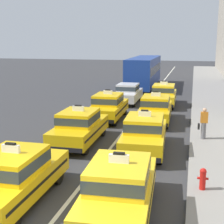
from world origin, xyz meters
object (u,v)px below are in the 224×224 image
Objects in this scene: taxi_right_second at (144,133)px; pedestrian_mid_block at (204,123)px; taxi_right_third at (156,108)px; taxi_left_nearest at (14,175)px; taxi_right_nearest at (119,188)px; sedan_left_fourth at (128,93)px; fire_hydrant at (203,178)px; bus_left_fifth at (144,71)px; taxi_left_third at (108,106)px; taxi_right_fourth at (164,94)px; taxi_left_second at (79,126)px.

taxi_right_second reaches higher than pedestrian_mid_block.
taxi_right_third is (-0.14, 5.62, 0.00)m from taxi_right_second.
taxi_left_nearest is 0.98× the size of taxi_right_nearest.
sedan_left_fourth is 5.90× the size of fire_hydrant.
fire_hydrant is (2.48, -3.77, -0.33)m from taxi_right_second.
bus_left_fifth reaches higher than pedestrian_mid_block.
taxi_left_third reaches higher than fire_hydrant.
taxi_right_second is (3.04, -11.59, 0.03)m from sedan_left_fourth.
taxi_right_fourth is at bearing -73.35° from bus_left_fifth.
bus_left_fifth is (-0.12, 9.67, 0.97)m from sedan_left_fourth.
bus_left_fifth is 15.39× the size of fire_hydrant.
taxi_left_nearest and taxi_right_second have the same top height.
taxi_left_nearest and taxi_right_fourth have the same top height.
taxi_right_fourth is at bearing 90.14° from taxi_right_third.
taxi_left_second is 6.29× the size of fire_hydrant.
sedan_left_fourth is at bearing 89.52° from taxi_left_nearest.
taxi_right_third is 1.00× the size of taxi_right_fourth.
pedestrian_mid_block is (2.78, -9.02, 0.06)m from taxi_right_fourth.
taxi_left_nearest is 1.06× the size of sedan_left_fourth.
taxi_left_third is 6.29× the size of fire_hydrant.
taxi_left_third is at bearing 178.94° from taxi_right_third.
taxi_right_fourth is (3.09, 10.83, 0.00)m from taxi_left_second.
taxi_right_nearest is 2.96× the size of pedestrian_mid_block.
taxi_left_second is at bearing 173.08° from taxi_right_second.
taxi_left_third is at bearing -89.98° from bus_left_fifth.
sedan_left_fourth is 11.98m from taxi_right_second.
sedan_left_fourth is at bearing 88.92° from taxi_left_third.
taxi_right_second is at bearing -88.58° from taxi_right_third.
taxi_right_nearest is 3.14m from fire_hydrant.
pedestrian_mid_block reaches higher than sedan_left_fourth.
taxi_right_third is 5.60m from taxi_right_fourth.
taxi_right_fourth is at bearing 107.11° from pedestrian_mid_block.
taxi_right_third is 6.31× the size of fire_hydrant.
taxi_right_fourth is at bearing 61.60° from taxi_left_third.
taxi_right_fourth is at bearing -7.29° from sedan_left_fourth.
taxi_left_nearest is at bearing 178.82° from taxi_right_nearest.
sedan_left_fourth is 2.74× the size of pedestrian_mid_block.
fire_hydrant is at bearing 19.41° from taxi_left_nearest.
taxi_left_third is 2.93× the size of pedestrian_mid_block.
taxi_left_second is 1.00× the size of taxi_right_fourth.
taxi_left_nearest is at bearing -118.92° from taxi_right_second.
taxi_right_third is at bearing 91.42° from taxi_right_second.
taxi_left_third and taxi_right_fourth have the same top height.
taxi_left_third is at bearing -91.08° from sedan_left_fourth.
bus_left_fifth is 2.44× the size of taxi_right_fourth.
taxi_left_third is 11.00m from fire_hydrant.
taxi_left_nearest is 17.25m from taxi_right_fourth.
taxi_left_nearest is 0.98× the size of taxi_right_second.
taxi_right_nearest is 1.01× the size of taxi_right_fourth.
taxi_right_fourth is at bearing 99.97° from fire_hydrant.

